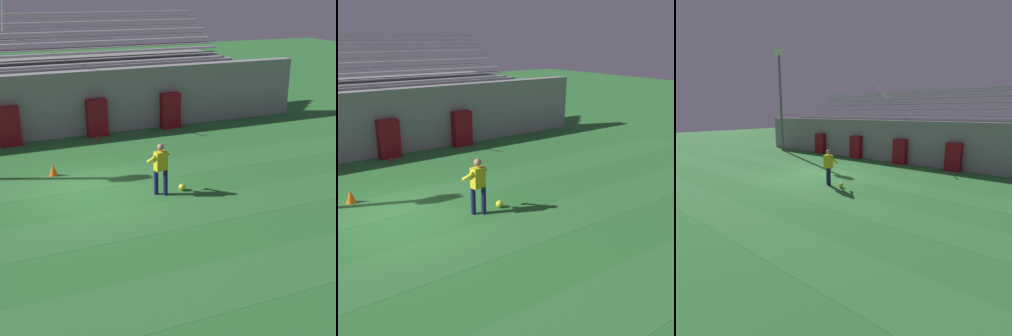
{
  "view_description": "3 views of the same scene",
  "coord_description": "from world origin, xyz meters",
  "views": [
    {
      "loc": [
        -2.88,
        -13.53,
        6.0
      ],
      "look_at": [
        1.99,
        -1.77,
        1.16
      ],
      "focal_mm": 50.0,
      "sensor_mm": 36.0,
      "label": 1
    },
    {
      "loc": [
        -3.16,
        -10.01,
        4.86
      ],
      "look_at": [
        3.42,
        -0.43,
        0.98
      ],
      "focal_mm": 42.0,
      "sensor_mm": 36.0,
      "label": 2
    },
    {
      "loc": [
        10.9,
        -10.18,
        3.37
      ],
      "look_at": [
        2.91,
        -0.9,
        0.91
      ],
      "focal_mm": 30.0,
      "sensor_mm": 36.0,
      "label": 3
    }
  ],
  "objects": [
    {
      "name": "goalkeeper",
      "position": [
        2.05,
        -1.0,
        0.95
      ],
      "size": [
        0.64,
        0.59,
        1.67
      ],
      "color": "#19194C",
      "rests_on": "ground"
    },
    {
      "name": "turf_stripe_near",
      "position": [
        0.0,
        -6.0,
        0.0
      ],
      "size": [
        28.0,
        1.76,
        0.01
      ],
      "primitive_type": "cube",
      "color": "#337A38",
      "rests_on": "ground"
    },
    {
      "name": "padding_pillar_far_right",
      "position": [
        5.3,
        5.95,
        0.82
      ],
      "size": [
        0.89,
        0.44,
        1.63
      ],
      "primitive_type": "cube",
      "color": "maroon",
      "rests_on": "ground"
    },
    {
      "name": "back_wall",
      "position": [
        0.0,
        6.5,
        1.4
      ],
      "size": [
        24.0,
        0.6,
        2.8
      ],
      "primitive_type": "cube",
      "color": "gray",
      "rests_on": "ground"
    },
    {
      "name": "floodlight_pole",
      "position": [
        -9.33,
        5.0,
        5.3
      ],
      "size": [
        0.9,
        0.36,
        8.44
      ],
      "color": "slate",
      "rests_on": "ground"
    },
    {
      "name": "padding_pillar_gate_left",
      "position": [
        -1.83,
        5.95,
        0.82
      ],
      "size": [
        0.89,
        0.44,
        1.63
      ],
      "primitive_type": "cube",
      "color": "maroon",
      "rests_on": "ground"
    },
    {
      "name": "soccer_ball",
      "position": [
        2.8,
        -0.98,
        0.11
      ],
      "size": [
        0.22,
        0.22,
        0.22
      ],
      "primitive_type": "sphere",
      "color": "yellow",
      "rests_on": "ground"
    },
    {
      "name": "padding_pillar_far_left",
      "position": [
        -5.55,
        5.95,
        0.82
      ],
      "size": [
        0.89,
        0.44,
        1.63
      ],
      "primitive_type": "cube",
      "color": "maroon",
      "rests_on": "ground"
    },
    {
      "name": "padding_pillar_gate_right",
      "position": [
        1.83,
        5.95,
        0.82
      ],
      "size": [
        0.89,
        0.44,
        1.63
      ],
      "primitive_type": "cube",
      "color": "maroon",
      "rests_on": "ground"
    },
    {
      "name": "traffic_cone",
      "position": [
        -0.78,
        1.91,
        0.21
      ],
      "size": [
        0.3,
        0.3,
        0.42
      ],
      "primitive_type": "cone",
      "color": "orange",
      "rests_on": "ground"
    },
    {
      "name": "turf_stripe_far",
      "position": [
        0.0,
        1.05,
        0.0
      ],
      "size": [
        28.0,
        1.76,
        0.01
      ],
      "primitive_type": "cube",
      "color": "#337A38",
      "rests_on": "ground"
    },
    {
      "name": "ground_plane",
      "position": [
        0.0,
        0.0,
        0.0
      ],
      "size": [
        80.0,
        80.0,
        0.0
      ],
      "primitive_type": "plane",
      "color": "#2D7533"
    },
    {
      "name": "water_bottle",
      "position": [
        1.61,
        5.17,
        0.12
      ],
      "size": [
        0.07,
        0.07,
        0.24
      ],
      "primitive_type": "cylinder",
      "color": "red",
      "rests_on": "ground"
    },
    {
      "name": "turf_stripe_mid",
      "position": [
        0.0,
        -2.47,
        0.0
      ],
      "size": [
        28.0,
        1.76,
        0.01
      ],
      "primitive_type": "cube",
      "color": "#337A38",
      "rests_on": "ground"
    },
    {
      "name": "bleacher_stand",
      "position": [
        -0.0,
        9.19,
        1.51
      ],
      "size": [
        18.0,
        4.75,
        5.83
      ],
      "color": "gray",
      "rests_on": "ground"
    }
  ]
}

